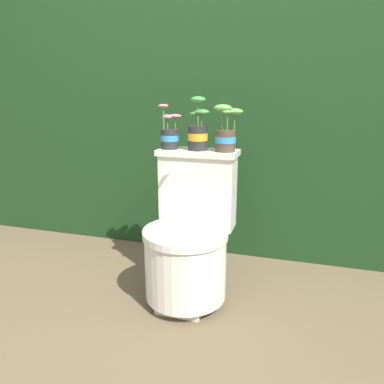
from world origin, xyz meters
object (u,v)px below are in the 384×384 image
Objects in this scene: toilet at (189,241)px; potted_plant_middle at (226,134)px; potted_plant_left at (170,135)px; potted_plant_midleft at (198,132)px.

toilet is 0.57m from potted_plant_middle.
potted_plant_midleft reaches higher than potted_plant_left.
toilet is at bearing -91.01° from potted_plant_midleft.
toilet is 2.82× the size of potted_plant_midleft.
potted_plant_middle is at bearing -1.54° from potted_plant_left.
potted_plant_left is at bearing 178.46° from potted_plant_middle.
potted_plant_middle is at bearing -2.20° from potted_plant_midleft.
potted_plant_middle reaches higher than toilet.
potted_plant_left is 0.16m from potted_plant_midleft.
potted_plant_midleft is 0.15m from potted_plant_middle.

